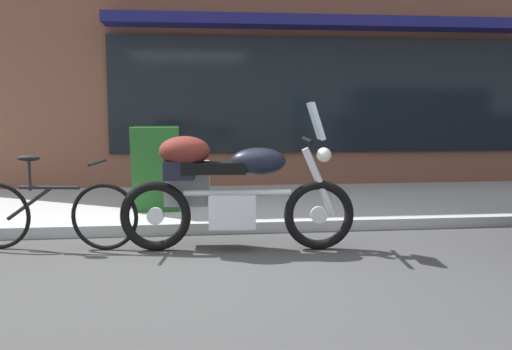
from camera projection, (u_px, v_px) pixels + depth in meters
The scene contains 4 objects.
ground_plane at pixel (185, 272), 4.58m from camera, with size 80.00×80.00×0.00m, color #3D3D3D.
touring_motorcycle at pixel (224, 187), 5.25m from camera, with size 2.24×0.77×1.41m.
parked_bicycle at pixel (50, 213), 5.27m from camera, with size 1.68×0.48×0.91m.
sandwich_board_sign at pixel (156, 169), 6.53m from camera, with size 0.55×0.43×1.02m.
Camera 1 is at (0.09, -4.49, 1.37)m, focal length 38.58 mm.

